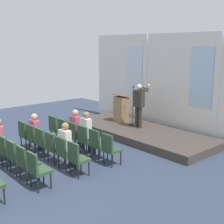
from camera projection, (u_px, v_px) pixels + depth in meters
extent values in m
plane|color=#2D384C|center=(12.00, 171.00, 8.43)|extent=(16.91, 16.91, 0.00)
cube|color=silver|center=(165.00, 83.00, 12.22)|extent=(8.29, 0.10, 3.83)
cube|color=silver|center=(135.00, 71.00, 13.32)|extent=(0.93, 0.04, 2.17)
cube|color=silver|center=(145.00, 81.00, 12.95)|extent=(0.20, 0.08, 3.83)
cube|color=silver|center=(201.00, 77.00, 10.89)|extent=(0.93, 0.04, 2.17)
cube|color=silver|center=(216.00, 89.00, 10.52)|extent=(0.20, 0.08, 3.83)
cube|color=#3F3833|center=(139.00, 132.00, 11.67)|extent=(6.03, 2.29, 0.28)
cylinder|color=#332D28|center=(137.00, 117.00, 11.81)|extent=(0.14, 0.14, 0.82)
cylinder|color=#332D28|center=(140.00, 117.00, 11.68)|extent=(0.14, 0.14, 0.82)
cube|color=#332D28|center=(139.00, 99.00, 11.60)|extent=(0.42, 0.22, 0.61)
cube|color=maroon|center=(141.00, 96.00, 11.65)|extent=(0.06, 0.01, 0.37)
sphere|color=beige|center=(139.00, 87.00, 11.51)|extent=(0.21, 0.21, 0.21)
cylinder|color=#332D28|center=(136.00, 95.00, 11.80)|extent=(0.09, 0.28, 0.45)
cylinder|color=#332D28|center=(144.00, 90.00, 11.50)|extent=(0.15, 0.36, 0.15)
cylinder|color=#332D28|center=(146.00, 88.00, 11.61)|extent=(0.11, 0.34, 0.15)
sphere|color=beige|center=(149.00, 85.00, 11.82)|extent=(0.10, 0.10, 0.10)
cylinder|color=black|center=(133.00, 124.00, 12.24)|extent=(0.28, 0.28, 0.03)
cylinder|color=black|center=(133.00, 106.00, 12.08)|extent=(0.02, 0.02, 1.45)
sphere|color=#262626|center=(133.00, 87.00, 11.92)|extent=(0.07, 0.07, 0.07)
cube|color=#93724C|center=(121.00, 109.00, 12.61)|extent=(0.52, 0.40, 1.05)
cube|color=#93724C|center=(122.00, 96.00, 12.50)|extent=(0.60, 0.48, 0.14)
cylinder|color=black|center=(65.00, 136.00, 10.99)|extent=(0.04, 0.04, 0.40)
cylinder|color=black|center=(59.00, 134.00, 11.26)|extent=(0.04, 0.04, 0.40)
cylinder|color=black|center=(56.00, 138.00, 10.77)|extent=(0.04, 0.04, 0.40)
cylinder|color=black|center=(51.00, 136.00, 11.04)|extent=(0.04, 0.04, 0.40)
cube|color=#2D472D|center=(58.00, 129.00, 10.96)|extent=(0.46, 0.44, 0.08)
cube|color=#2D472D|center=(53.00, 123.00, 10.78)|extent=(0.46, 0.06, 0.46)
cylinder|color=black|center=(74.00, 140.00, 10.56)|extent=(0.04, 0.04, 0.40)
cylinder|color=black|center=(68.00, 137.00, 10.82)|extent=(0.04, 0.04, 0.40)
cylinder|color=black|center=(66.00, 142.00, 10.34)|extent=(0.04, 0.04, 0.40)
cylinder|color=black|center=(60.00, 139.00, 10.60)|extent=(0.04, 0.04, 0.40)
cube|color=#2D472D|center=(67.00, 133.00, 10.53)|extent=(0.46, 0.44, 0.08)
cube|color=#2D472D|center=(62.00, 126.00, 10.35)|extent=(0.46, 0.06, 0.46)
cylinder|color=black|center=(84.00, 144.00, 10.13)|extent=(0.04, 0.04, 0.40)
cylinder|color=black|center=(78.00, 141.00, 10.39)|extent=(0.04, 0.04, 0.40)
cylinder|color=black|center=(76.00, 146.00, 9.91)|extent=(0.04, 0.04, 0.40)
cylinder|color=black|center=(69.00, 143.00, 10.17)|extent=(0.04, 0.04, 0.40)
cube|color=#2D472D|center=(77.00, 136.00, 10.10)|extent=(0.46, 0.44, 0.08)
cube|color=#2D472D|center=(72.00, 130.00, 9.92)|extent=(0.46, 0.06, 0.46)
cylinder|color=#2D2D33|center=(80.00, 141.00, 10.33)|extent=(0.10, 0.10, 0.44)
cylinder|color=#2D2D33|center=(83.00, 142.00, 10.19)|extent=(0.10, 0.10, 0.44)
cube|color=#2D2D33|center=(78.00, 134.00, 10.12)|extent=(0.34, 0.36, 0.12)
cube|color=#B24C66|center=(75.00, 125.00, 9.98)|extent=(0.36, 0.20, 0.58)
sphere|color=tan|center=(75.00, 113.00, 9.91)|extent=(0.20, 0.20, 0.20)
cylinder|color=black|center=(95.00, 148.00, 9.69)|extent=(0.04, 0.04, 0.40)
cylinder|color=black|center=(88.00, 145.00, 9.96)|extent=(0.04, 0.04, 0.40)
cylinder|color=black|center=(87.00, 150.00, 9.47)|extent=(0.04, 0.04, 0.40)
cylinder|color=black|center=(80.00, 148.00, 9.74)|extent=(0.04, 0.04, 0.40)
cube|color=#2D472D|center=(87.00, 141.00, 9.66)|extent=(0.46, 0.44, 0.08)
cube|color=#2D472D|center=(82.00, 133.00, 9.48)|extent=(0.46, 0.06, 0.46)
cylinder|color=#2D2D33|center=(90.00, 145.00, 9.89)|extent=(0.10, 0.10, 0.44)
cylinder|color=#2D2D33|center=(94.00, 147.00, 9.76)|extent=(0.10, 0.10, 0.44)
cube|color=#2D2D33|center=(89.00, 138.00, 9.69)|extent=(0.34, 0.36, 0.12)
cube|color=silver|center=(86.00, 128.00, 9.54)|extent=(0.36, 0.20, 0.61)
sphere|color=#8C6647|center=(86.00, 115.00, 9.47)|extent=(0.20, 0.20, 0.20)
cylinder|color=black|center=(107.00, 153.00, 9.26)|extent=(0.04, 0.04, 0.40)
cylinder|color=black|center=(100.00, 150.00, 9.52)|extent=(0.04, 0.04, 0.40)
cylinder|color=black|center=(99.00, 155.00, 9.04)|extent=(0.04, 0.04, 0.40)
cylinder|color=black|center=(91.00, 152.00, 9.31)|extent=(0.04, 0.04, 0.40)
cube|color=#2D472D|center=(99.00, 145.00, 9.23)|extent=(0.46, 0.44, 0.08)
cube|color=#2D472D|center=(94.00, 138.00, 9.05)|extent=(0.46, 0.06, 0.46)
cylinder|color=black|center=(121.00, 158.00, 8.83)|extent=(0.04, 0.04, 0.40)
cylinder|color=black|center=(112.00, 155.00, 9.09)|extent=(0.04, 0.04, 0.40)
cylinder|color=black|center=(112.00, 161.00, 8.61)|extent=(0.04, 0.04, 0.40)
cylinder|color=black|center=(104.00, 158.00, 8.87)|extent=(0.04, 0.04, 0.40)
cube|color=#2D472D|center=(112.00, 150.00, 8.80)|extent=(0.46, 0.44, 0.08)
cube|color=#2D472D|center=(107.00, 142.00, 8.62)|extent=(0.46, 0.06, 0.46)
cylinder|color=black|center=(36.00, 142.00, 10.25)|extent=(0.04, 0.04, 0.40)
cylinder|color=black|center=(31.00, 140.00, 10.52)|extent=(0.04, 0.04, 0.40)
cylinder|color=black|center=(26.00, 145.00, 10.04)|extent=(0.04, 0.04, 0.40)
cylinder|color=black|center=(21.00, 142.00, 10.30)|extent=(0.04, 0.04, 0.40)
cube|color=#2D472D|center=(28.00, 135.00, 10.23)|extent=(0.46, 0.44, 0.08)
cube|color=#2D472D|center=(22.00, 128.00, 10.05)|extent=(0.46, 0.06, 0.46)
cylinder|color=black|center=(44.00, 147.00, 9.82)|extent=(0.04, 0.04, 0.40)
cylinder|color=black|center=(39.00, 144.00, 10.09)|extent=(0.04, 0.04, 0.40)
cylinder|color=black|center=(35.00, 149.00, 9.60)|extent=(0.04, 0.04, 0.40)
cylinder|color=black|center=(29.00, 146.00, 9.87)|extent=(0.04, 0.04, 0.40)
cube|color=#2D472D|center=(36.00, 139.00, 9.79)|extent=(0.46, 0.44, 0.08)
cube|color=#2D472D|center=(30.00, 132.00, 9.61)|extent=(0.46, 0.06, 0.46)
cylinder|color=#2D2D33|center=(41.00, 144.00, 10.02)|extent=(0.10, 0.10, 0.44)
cylinder|color=#2D2D33|center=(43.00, 145.00, 9.89)|extent=(0.10, 0.10, 0.44)
cube|color=#2D2D33|center=(38.00, 137.00, 9.82)|extent=(0.34, 0.36, 0.12)
cube|color=#B24C66|center=(34.00, 128.00, 9.68)|extent=(0.36, 0.20, 0.52)
sphere|color=tan|center=(34.00, 117.00, 9.61)|extent=(0.20, 0.20, 0.20)
cylinder|color=black|center=(54.00, 151.00, 9.39)|extent=(0.04, 0.04, 0.40)
cylinder|color=black|center=(48.00, 148.00, 9.65)|extent=(0.04, 0.04, 0.40)
cylinder|color=black|center=(44.00, 154.00, 9.17)|extent=(0.04, 0.04, 0.40)
cylinder|color=black|center=(38.00, 151.00, 9.43)|extent=(0.04, 0.04, 0.40)
cube|color=#2D472D|center=(46.00, 144.00, 9.36)|extent=(0.46, 0.44, 0.08)
cube|color=#2D472D|center=(40.00, 136.00, 9.18)|extent=(0.46, 0.06, 0.46)
cylinder|color=black|center=(65.00, 157.00, 8.96)|extent=(0.04, 0.04, 0.40)
cylinder|color=black|center=(58.00, 153.00, 9.22)|extent=(0.04, 0.04, 0.40)
cylinder|color=black|center=(54.00, 159.00, 8.74)|extent=(0.04, 0.04, 0.40)
cylinder|color=black|center=(48.00, 156.00, 9.00)|extent=(0.04, 0.04, 0.40)
cube|color=#2D472D|center=(56.00, 148.00, 8.93)|extent=(0.46, 0.44, 0.08)
cube|color=#2D472D|center=(50.00, 141.00, 8.75)|extent=(0.46, 0.06, 0.46)
cylinder|color=black|center=(76.00, 162.00, 8.52)|extent=(0.04, 0.04, 0.40)
cylinder|color=black|center=(69.00, 159.00, 8.79)|extent=(0.04, 0.04, 0.40)
cylinder|color=black|center=(66.00, 165.00, 8.30)|extent=(0.04, 0.04, 0.40)
cylinder|color=black|center=(59.00, 162.00, 8.57)|extent=(0.04, 0.04, 0.40)
cube|color=#2D472D|center=(67.00, 154.00, 8.49)|extent=(0.46, 0.44, 0.08)
cube|color=#2D472D|center=(61.00, 146.00, 8.31)|extent=(0.46, 0.06, 0.46)
cylinder|color=#2D2D33|center=(71.00, 159.00, 8.72)|extent=(0.10, 0.10, 0.44)
cylinder|color=#2D2D33|center=(75.00, 161.00, 8.59)|extent=(0.10, 0.10, 0.44)
cube|color=#2D2D33|center=(69.00, 151.00, 8.52)|extent=(0.34, 0.36, 0.12)
cube|color=silver|center=(65.00, 140.00, 8.38)|extent=(0.36, 0.20, 0.56)
sphere|color=#8C6647|center=(65.00, 126.00, 8.31)|extent=(0.20, 0.20, 0.20)
cylinder|color=black|center=(89.00, 168.00, 8.09)|extent=(0.04, 0.04, 0.40)
cylinder|color=black|center=(81.00, 165.00, 8.35)|extent=(0.04, 0.04, 0.40)
cylinder|color=black|center=(78.00, 172.00, 7.87)|extent=(0.04, 0.04, 0.40)
cylinder|color=black|center=(71.00, 168.00, 8.14)|extent=(0.04, 0.04, 0.40)
cube|color=#2D472D|center=(80.00, 160.00, 8.06)|extent=(0.46, 0.44, 0.08)
cube|color=#2D472D|center=(73.00, 151.00, 7.88)|extent=(0.46, 0.06, 0.46)
cylinder|color=black|center=(2.00, 150.00, 9.52)|extent=(0.04, 0.04, 0.40)
cylinder|color=black|center=(10.00, 155.00, 9.08)|extent=(0.04, 0.04, 0.40)
cylinder|color=black|center=(5.00, 152.00, 9.35)|extent=(0.04, 0.04, 0.40)
cube|color=#2D472D|center=(1.00, 147.00, 9.06)|extent=(0.46, 0.44, 0.08)
cylinder|color=#2D2D33|center=(6.00, 152.00, 9.28)|extent=(0.10, 0.10, 0.44)
cylinder|color=#2D2D33|center=(9.00, 153.00, 9.15)|extent=(0.10, 0.10, 0.44)
cube|color=#2D2D33|center=(3.00, 145.00, 9.08)|extent=(0.34, 0.36, 0.12)
cylinder|color=black|center=(19.00, 160.00, 8.65)|extent=(0.04, 0.04, 0.40)
cylinder|color=black|center=(13.00, 157.00, 8.92)|extent=(0.04, 0.04, 0.40)
cylinder|color=black|center=(7.00, 163.00, 8.43)|extent=(0.04, 0.04, 0.40)
cylinder|color=black|center=(2.00, 160.00, 8.70)|extent=(0.04, 0.04, 0.40)
cube|color=#2D472D|center=(10.00, 152.00, 8.62)|extent=(0.46, 0.44, 0.08)
cube|color=#2D472D|center=(2.00, 144.00, 8.44)|extent=(0.46, 0.06, 0.46)
cylinder|color=black|center=(28.00, 167.00, 8.22)|extent=(0.04, 0.04, 0.40)
cylinder|color=black|center=(22.00, 163.00, 8.48)|extent=(0.04, 0.04, 0.40)
cylinder|color=black|center=(16.00, 170.00, 8.00)|extent=(0.04, 0.04, 0.40)
cylinder|color=black|center=(10.00, 166.00, 8.26)|extent=(0.04, 0.04, 0.40)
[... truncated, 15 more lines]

